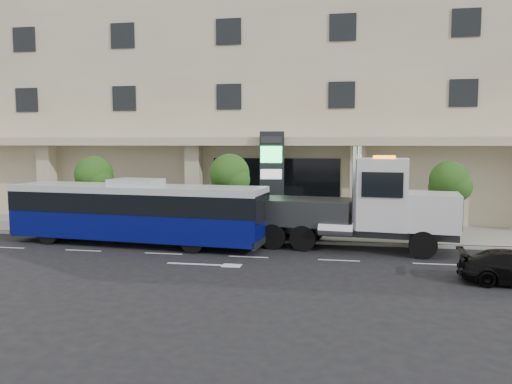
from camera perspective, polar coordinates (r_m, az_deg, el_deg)
ground at (r=23.98m, az=-0.20°, el=-6.64°), size 120.00×120.00×0.00m
sidewalk at (r=28.81m, az=1.50°, el=-4.42°), size 120.00×6.00×0.15m
curb at (r=25.90m, az=0.56°, el=-5.55°), size 120.00×0.30×0.15m
convention_center at (r=39.03m, az=3.76°, el=12.77°), size 60.00×17.60×20.00m
tree_left at (r=30.19m, az=-17.98°, el=1.57°), size 2.27×2.20×4.22m
tree_mid at (r=27.41m, az=-2.99°, el=1.77°), size 2.28×2.20×4.38m
tree_right at (r=27.32m, az=21.26°, el=0.92°), size 2.10×2.00×4.04m
city_bus at (r=25.71m, az=-13.48°, el=-2.15°), size 13.28×4.06×3.31m
tow_truck at (r=24.29m, az=12.06°, el=-1.75°), size 10.91×3.85×4.94m
signage_pylon at (r=28.72m, az=1.81°, el=1.43°), size 1.46×0.73×5.61m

